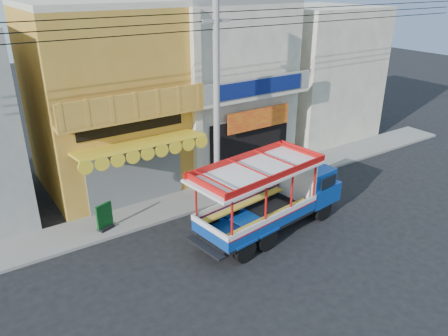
% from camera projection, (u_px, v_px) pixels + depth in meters
% --- Properties ---
extents(ground, '(90.00, 90.00, 0.00)m').
position_uv_depth(ground, '(284.00, 228.00, 17.21)').
color(ground, black).
rests_on(ground, ground).
extents(sidewalk, '(30.00, 2.00, 0.12)m').
position_uv_depth(sidewalk, '(227.00, 189.00, 20.24)').
color(sidewalk, slate).
rests_on(sidewalk, ground).
extents(shophouse_left, '(6.00, 7.50, 8.24)m').
position_uv_depth(shophouse_left, '(105.00, 98.00, 19.61)').
color(shophouse_left, '#B37F27').
rests_on(shophouse_left, ground).
extents(shophouse_right, '(6.00, 6.75, 8.24)m').
position_uv_depth(shophouse_right, '(217.00, 82.00, 22.66)').
color(shophouse_right, '#B6AB95').
rests_on(shophouse_right, ground).
extents(party_pilaster, '(0.35, 0.30, 8.00)m').
position_uv_depth(party_pilaster, '(197.00, 106.00, 18.80)').
color(party_pilaster, '#B6AB95').
rests_on(party_pilaster, ground).
extents(filler_building_right, '(6.00, 6.00, 7.60)m').
position_uv_depth(filler_building_right, '(314.00, 73.00, 26.36)').
color(filler_building_right, '#B6AB95').
rests_on(filler_building_right, ground).
extents(utility_pole, '(28.00, 0.26, 9.00)m').
position_uv_depth(utility_pole, '(220.00, 89.00, 17.28)').
color(utility_pole, gray).
rests_on(utility_pole, ground).
extents(songthaew_truck, '(6.73, 2.93, 3.04)m').
position_uv_depth(songthaew_truck, '(279.00, 193.00, 16.79)').
color(songthaew_truck, black).
rests_on(songthaew_truck, ground).
extents(green_sign, '(0.69, 0.51, 1.09)m').
position_uv_depth(green_sign, '(105.00, 219.00, 16.76)').
color(green_sign, black).
rests_on(green_sign, sidewalk).
extents(potted_plant_b, '(0.69, 0.65, 0.98)m').
position_uv_depth(potted_plant_b, '(294.00, 164.00, 21.60)').
color(potted_plant_b, '#24611B').
rests_on(potted_plant_b, sidewalk).
extents(potted_plant_c, '(0.77, 0.77, 1.02)m').
position_uv_depth(potted_plant_c, '(270.00, 159.00, 22.12)').
color(potted_plant_c, '#24611B').
rests_on(potted_plant_c, sidewalk).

